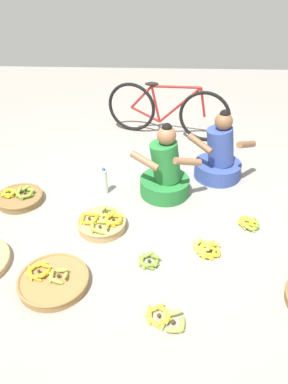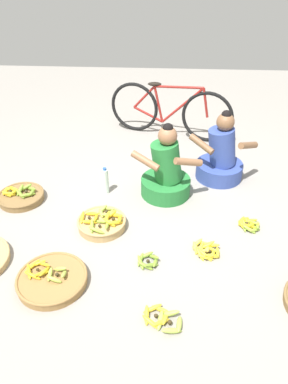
{
  "view_description": "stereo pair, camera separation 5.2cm",
  "coord_description": "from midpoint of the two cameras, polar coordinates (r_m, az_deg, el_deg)",
  "views": [
    {
      "loc": [
        0.12,
        -2.92,
        2.22
      ],
      "look_at": [
        0.0,
        -0.2,
        0.35
      ],
      "focal_mm": 34.08,
      "sensor_mm": 36.0,
      "label": 1
    },
    {
      "loc": [
        0.17,
        -2.92,
        2.22
      ],
      "look_at": [
        0.0,
        -0.2,
        0.35
      ],
      "focal_mm": 34.08,
      "sensor_mm": 36.0,
      "label": 2
    }
  ],
  "objects": [
    {
      "name": "water_bottle",
      "position": [
        3.86,
        -5.68,
        1.71
      ],
      "size": [
        0.07,
        0.07,
        0.31
      ],
      "color": "silver",
      "rests_on": "ground"
    },
    {
      "name": "banana_basket_mid_right",
      "position": [
        3.98,
        -18.35,
        -0.6
      ],
      "size": [
        0.47,
        0.47,
        0.15
      ],
      "color": "brown",
      "rests_on": "ground"
    },
    {
      "name": "loose_bananas_near_vendor",
      "position": [
        3.09,
        1.05,
        -10.74
      ],
      "size": [
        0.21,
        0.21,
        0.09
      ],
      "color": "olive",
      "rests_on": "ground"
    },
    {
      "name": "banana_basket_back_center",
      "position": [
        3.44,
        -6.15,
        -4.75
      ],
      "size": [
        0.46,
        0.46,
        0.16
      ],
      "color": "tan",
      "rests_on": "ground"
    },
    {
      "name": "bicycle_leaning",
      "position": [
        5.01,
        4.32,
        12.55
      ],
      "size": [
        1.65,
        0.52,
        0.73
      ],
      "color": "black",
      "rests_on": "ground"
    },
    {
      "name": "loose_bananas_front_left",
      "position": [
        2.72,
        3.52,
        -19.18
      ],
      "size": [
        0.3,
        0.26,
        0.09
      ],
      "color": "#9EB747",
      "rests_on": "ground"
    },
    {
      "name": "vendor_woman_front",
      "position": [
        3.77,
        3.87,
        3.0
      ],
      "size": [
        0.72,
        0.52,
        0.81
      ],
      "color": "#237233",
      "rests_on": "ground"
    },
    {
      "name": "vendor_woman_behind",
      "position": [
        4.14,
        12.27,
        5.32
      ],
      "size": [
        0.76,
        0.52,
        0.8
      ],
      "color": "#334793",
      "rests_on": "ground"
    },
    {
      "name": "banana_basket_front_right",
      "position": [
        3.01,
        -13.74,
        -13.09
      ],
      "size": [
        0.56,
        0.56,
        0.14
      ],
      "color": "olive",
      "rests_on": "ground"
    },
    {
      "name": "ground_plane",
      "position": [
        3.67,
        0.6,
        -2.74
      ],
      "size": [
        10.0,
        10.0,
        0.0
      ],
      "primitive_type": "plane",
      "color": "gray"
    },
    {
      "name": "loose_bananas_back_right",
      "position": [
        3.23,
        10.06,
        -8.9
      ],
      "size": [
        0.26,
        0.26,
        0.09
      ],
      "color": "yellow",
      "rests_on": "ground"
    },
    {
      "name": "loose_bananas_near_bicycle",
      "position": [
        3.59,
        16.5,
        -4.88
      ],
      "size": [
        0.22,
        0.23,
        0.09
      ],
      "color": "#8CAD38",
      "rests_on": "ground"
    }
  ]
}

